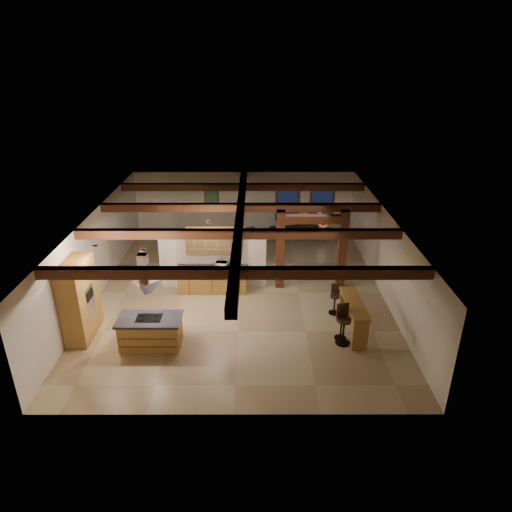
# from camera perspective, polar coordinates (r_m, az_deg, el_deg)

# --- Properties ---
(ground) EXTENTS (12.00, 12.00, 0.00)m
(ground) POSITION_cam_1_polar(r_m,az_deg,el_deg) (16.34, -1.90, -4.59)
(ground) COLOR tan
(ground) RESTS_ON ground
(room_walls) EXTENTS (12.00, 12.00, 12.00)m
(room_walls) POSITION_cam_1_polar(r_m,az_deg,el_deg) (15.57, -1.99, 1.17)
(room_walls) COLOR beige
(room_walls) RESTS_ON ground
(ceiling_beams) EXTENTS (10.00, 12.00, 0.28)m
(ceiling_beams) POSITION_cam_1_polar(r_m,az_deg,el_deg) (15.21, -2.04, 4.57)
(ceiling_beams) COLOR #3F1B0F
(ceiling_beams) RESTS_ON room_walls
(timber_posts) EXTENTS (2.50, 0.30, 2.90)m
(timber_posts) POSITION_cam_1_polar(r_m,az_deg,el_deg) (16.15, 6.97, 1.80)
(timber_posts) COLOR #3F1B0F
(timber_posts) RESTS_ON ground
(partition_wall) EXTENTS (3.80, 0.18, 2.20)m
(partition_wall) POSITION_cam_1_polar(r_m,az_deg,el_deg) (16.36, -5.41, -0.35)
(partition_wall) COLOR beige
(partition_wall) RESTS_ON ground
(pantry_cabinet) EXTENTS (0.67, 1.60, 2.40)m
(pantry_cabinet) POSITION_cam_1_polar(r_m,az_deg,el_deg) (14.45, -21.20, -5.08)
(pantry_cabinet) COLOR olive
(pantry_cabinet) RESTS_ON ground
(back_counter) EXTENTS (2.50, 0.66, 0.94)m
(back_counter) POSITION_cam_1_polar(r_m,az_deg,el_deg) (16.28, -5.44, -2.92)
(back_counter) COLOR olive
(back_counter) RESTS_ON ground
(upper_display_cabinet) EXTENTS (1.80, 0.36, 0.95)m
(upper_display_cabinet) POSITION_cam_1_polar(r_m,az_deg,el_deg) (15.89, -5.57, 1.83)
(upper_display_cabinet) COLOR olive
(upper_display_cabinet) RESTS_ON partition_wall
(range_hood) EXTENTS (1.10, 1.10, 1.40)m
(range_hood) POSITION_cam_1_polar(r_m,az_deg,el_deg) (13.07, -13.59, -4.27)
(range_hood) COLOR silver
(range_hood) RESTS_ON room_walls
(back_windows) EXTENTS (2.70, 0.07, 1.70)m
(back_windows) POSITION_cam_1_polar(r_m,az_deg,el_deg) (21.35, 6.10, 6.70)
(back_windows) COLOR #3F1B0F
(back_windows) RESTS_ON room_walls
(framed_art) EXTENTS (0.65, 0.05, 0.85)m
(framed_art) POSITION_cam_1_polar(r_m,az_deg,el_deg) (21.27, -5.57, 7.22)
(framed_art) COLOR #3F1B0F
(framed_art) RESTS_ON room_walls
(recessed_cans) EXTENTS (3.16, 2.46, 0.03)m
(recessed_cans) POSITION_cam_1_polar(r_m,az_deg,el_deg) (13.70, -12.97, 2.17)
(recessed_cans) COLOR silver
(recessed_cans) RESTS_ON room_walls
(kitchen_island) EXTENTS (1.84, 0.98, 0.91)m
(kitchen_island) POSITION_cam_1_polar(r_m,az_deg,el_deg) (13.74, -13.05, -9.13)
(kitchen_island) COLOR olive
(kitchen_island) RESTS_ON ground
(dining_table) EXTENTS (1.88, 1.17, 0.63)m
(dining_table) POSITION_cam_1_polar(r_m,az_deg,el_deg) (18.97, -2.14, 0.72)
(dining_table) COLOR #38150E
(dining_table) RESTS_ON ground
(sofa) EXTENTS (2.27, 1.30, 0.62)m
(sofa) POSITION_cam_1_polar(r_m,az_deg,el_deg) (21.28, 4.77, 3.31)
(sofa) COLOR black
(sofa) RESTS_ON ground
(microwave) EXTENTS (0.42, 0.32, 0.21)m
(microwave) POSITION_cam_1_polar(r_m,az_deg,el_deg) (16.00, -4.31, -1.10)
(microwave) COLOR silver
(microwave) RESTS_ON back_counter
(bar_counter) EXTENTS (0.58, 2.02, 1.05)m
(bar_counter) POSITION_cam_1_polar(r_m,az_deg,el_deg) (14.11, 12.09, -6.87)
(bar_counter) COLOR olive
(bar_counter) RESTS_ON ground
(side_table) EXTENTS (0.56, 0.56, 0.62)m
(side_table) POSITION_cam_1_polar(r_m,az_deg,el_deg) (21.15, 8.36, 2.99)
(side_table) COLOR #3F1B0F
(side_table) RESTS_ON ground
(table_lamp) EXTENTS (0.26, 0.26, 0.31)m
(table_lamp) POSITION_cam_1_polar(r_m,az_deg,el_deg) (20.97, 8.45, 4.34)
(table_lamp) COLOR black
(table_lamp) RESTS_ON side_table
(bar_stool_a) EXTENTS (0.44, 0.46, 1.24)m
(bar_stool_a) POSITION_cam_1_polar(r_m,az_deg,el_deg) (13.63, 10.87, -8.36)
(bar_stool_a) COLOR black
(bar_stool_a) RESTS_ON ground
(bar_stool_b) EXTENTS (0.36, 0.38, 1.03)m
(bar_stool_b) POSITION_cam_1_polar(r_m,az_deg,el_deg) (13.87, 10.63, -8.21)
(bar_stool_b) COLOR black
(bar_stool_b) RESTS_ON ground
(bar_stool_c) EXTENTS (0.36, 0.38, 1.01)m
(bar_stool_c) POSITION_cam_1_polar(r_m,az_deg,el_deg) (15.11, 9.84, -5.31)
(bar_stool_c) COLOR black
(bar_stool_c) RESTS_ON ground
(dining_chairs) EXTENTS (2.15, 2.15, 1.11)m
(dining_chairs) POSITION_cam_1_polar(r_m,az_deg,el_deg) (18.87, -2.15, 1.41)
(dining_chairs) COLOR #3F1B0F
(dining_chairs) RESTS_ON ground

